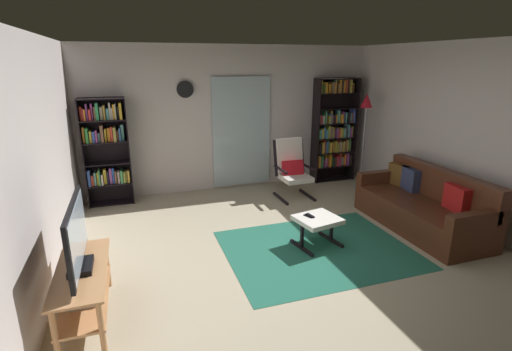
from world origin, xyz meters
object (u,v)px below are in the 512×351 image
(television, at_px, (77,238))
(floor_lamp_by_shelf, at_px, (366,110))
(tv_stand, at_px, (84,287))
(cell_phone, at_px, (309,216))
(bookshelf_near_tv, at_px, (106,147))
(tv_remote, at_px, (310,216))
(bookshelf_near_sofa, at_px, (334,130))
(ottoman, at_px, (318,222))
(wall_clock, at_px, (185,89))
(leather_sofa, at_px, (423,207))
(lounge_armchair, at_px, (292,167))

(television, relative_size, floor_lamp_by_shelf, 0.59)
(tv_stand, height_order, cell_phone, tv_stand)
(bookshelf_near_tv, xyz_separation_m, tv_remote, (2.51, -2.43, -0.56))
(tv_remote, bearing_deg, bookshelf_near_tv, 127.31)
(tv_stand, height_order, bookshelf_near_sofa, bookshelf_near_sofa)
(ottoman, bearing_deg, tv_stand, -165.83)
(cell_phone, height_order, wall_clock, wall_clock)
(leather_sofa, relative_size, ottoman, 3.31)
(tv_stand, xyz_separation_m, tv_remote, (2.64, 0.75, 0.05))
(leather_sofa, bearing_deg, cell_phone, 179.03)
(tv_stand, height_order, bookshelf_near_tv, bookshelf_near_tv)
(leather_sofa, xyz_separation_m, floor_lamp_by_shelf, (0.19, 1.87, 1.15))
(television, distance_m, cell_phone, 2.75)
(bookshelf_near_sofa, height_order, ottoman, bookshelf_near_sofa)
(bookshelf_near_tv, distance_m, lounge_armchair, 3.13)
(tv_remote, bearing_deg, leather_sofa, -9.38)
(lounge_armchair, relative_size, wall_clock, 3.53)
(bookshelf_near_tv, distance_m, bookshelf_near_sofa, 4.20)
(bookshelf_near_sofa, bearing_deg, tv_stand, -143.47)
(leather_sofa, height_order, tv_remote, leather_sofa)
(bookshelf_near_sofa, bearing_deg, tv_remote, -124.57)
(cell_phone, bearing_deg, bookshelf_near_tv, 113.32)
(tv_stand, height_order, floor_lamp_by_shelf, floor_lamp_by_shelf)
(floor_lamp_by_shelf, bearing_deg, television, -150.77)
(tv_stand, bearing_deg, lounge_armchair, 38.71)
(cell_phone, height_order, floor_lamp_by_shelf, floor_lamp_by_shelf)
(ottoman, relative_size, tv_remote, 4.17)
(lounge_armchair, xyz_separation_m, cell_phone, (-0.54, -1.78, -0.14))
(lounge_armchair, relative_size, ottoman, 1.70)
(tv_remote, bearing_deg, bookshelf_near_sofa, 46.89)
(leather_sofa, height_order, floor_lamp_by_shelf, floor_lamp_by_shelf)
(wall_clock, bearing_deg, cell_phone, -66.26)
(tv_stand, distance_m, cell_phone, 2.73)
(bookshelf_near_sofa, distance_m, floor_lamp_by_shelf, 0.82)
(lounge_armchair, bearing_deg, bookshelf_near_tv, 167.98)
(lounge_armchair, xyz_separation_m, ottoman, (-0.45, -1.85, -0.21))
(lounge_armchair, xyz_separation_m, floor_lamp_by_shelf, (1.45, 0.06, 0.93))
(bookshelf_near_tv, bearing_deg, bookshelf_near_sofa, 0.37)
(leather_sofa, bearing_deg, tv_remote, 179.16)
(bookshelf_near_tv, bearing_deg, ottoman, -44.05)
(television, relative_size, leather_sofa, 0.52)
(bookshelf_near_sofa, xyz_separation_m, cell_phone, (-1.71, -2.45, -0.61))
(bookshelf_near_tv, distance_m, cell_phone, 3.52)
(lounge_armchair, distance_m, tv_remote, 1.87)
(television, xyz_separation_m, bookshelf_near_sofa, (4.33, 3.20, 0.17))
(television, xyz_separation_m, bookshelf_near_tv, (0.13, 3.17, 0.13))
(lounge_armchair, height_order, cell_phone, lounge_armchair)
(leather_sofa, bearing_deg, wall_clock, 138.34)
(tv_stand, distance_m, leather_sofa, 4.48)
(wall_clock, bearing_deg, leather_sofa, -41.66)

